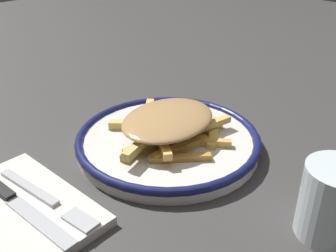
{
  "coord_description": "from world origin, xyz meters",
  "views": [
    {
      "loc": [
        0.37,
        0.38,
        0.32
      ],
      "look_at": [
        0.0,
        0.0,
        0.04
      ],
      "focal_mm": 42.07,
      "sensor_mm": 36.0,
      "label": 1
    }
  ],
  "objects_px": {
    "plate": "(168,140)",
    "fork": "(46,198)",
    "knife": "(10,197)",
    "water_glass": "(333,202)",
    "fries_heap": "(168,124)",
    "napkin": "(20,210)"
  },
  "relations": [
    {
      "from": "plate",
      "to": "water_glass",
      "type": "bearing_deg",
      "value": 89.88
    },
    {
      "from": "plate",
      "to": "knife",
      "type": "xyz_separation_m",
      "value": [
        0.24,
        -0.04,
        0.0
      ]
    },
    {
      "from": "plate",
      "to": "knife",
      "type": "relative_size",
      "value": 1.36
    },
    {
      "from": "napkin",
      "to": "water_glass",
      "type": "bearing_deg",
      "value": 130.46
    },
    {
      "from": "fries_heap",
      "to": "napkin",
      "type": "xyz_separation_m",
      "value": [
        0.24,
        -0.02,
        -0.04
      ]
    },
    {
      "from": "fries_heap",
      "to": "fork",
      "type": "distance_m",
      "value": 0.21
    },
    {
      "from": "napkin",
      "to": "fork",
      "type": "relative_size",
      "value": 1.16
    },
    {
      "from": "plate",
      "to": "fork",
      "type": "bearing_deg",
      "value": -1.35
    },
    {
      "from": "knife",
      "to": "water_glass",
      "type": "relative_size",
      "value": 2.39
    },
    {
      "from": "plate",
      "to": "fries_heap",
      "type": "xyz_separation_m",
      "value": [
        0.0,
        0.0,
        0.03
      ]
    },
    {
      "from": "napkin",
      "to": "fries_heap",
      "type": "bearing_deg",
      "value": 175.5
    },
    {
      "from": "knife",
      "to": "water_glass",
      "type": "distance_m",
      "value": 0.38
    },
    {
      "from": "water_glass",
      "to": "fries_heap",
      "type": "bearing_deg",
      "value": -89.92
    },
    {
      "from": "fries_heap",
      "to": "napkin",
      "type": "distance_m",
      "value": 0.24
    },
    {
      "from": "napkin",
      "to": "knife",
      "type": "xyz_separation_m",
      "value": [
        0.0,
        -0.02,
        0.01
      ]
    },
    {
      "from": "napkin",
      "to": "water_glass",
      "type": "distance_m",
      "value": 0.37
    },
    {
      "from": "napkin",
      "to": "water_glass",
      "type": "height_order",
      "value": "water_glass"
    },
    {
      "from": "fries_heap",
      "to": "water_glass",
      "type": "bearing_deg",
      "value": 90.08
    },
    {
      "from": "knife",
      "to": "plate",
      "type": "bearing_deg",
      "value": 171.46
    },
    {
      "from": "water_glass",
      "to": "napkin",
      "type": "bearing_deg",
      "value": -49.54
    },
    {
      "from": "fries_heap",
      "to": "fork",
      "type": "relative_size",
      "value": 1.14
    },
    {
      "from": "knife",
      "to": "fork",
      "type": "bearing_deg",
      "value": 135.21
    }
  ]
}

